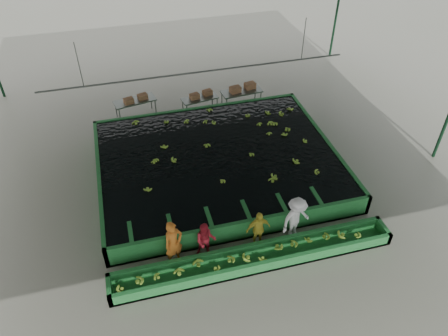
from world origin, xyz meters
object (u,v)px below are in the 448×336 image
object	(u,v)px
worker_c	(258,229)
box_stack_mid	(201,97)
sorting_trough	(255,258)
worker_a	(174,243)
packing_table_left	(136,108)
box_stack_left	(136,101)
packing_table_right	(241,99)
box_stack_right	(243,90)
packing_table_mid	(200,105)
worker_d	(296,219)
worker_b	(206,240)
flotation_tank	(218,163)

from	to	relation	value
worker_c	box_stack_mid	size ratio (longest dim) A/B	1.29
sorting_trough	worker_c	distance (m)	1.02
worker_a	worker_c	xyz separation A→B (m)	(3.00, 0.00, -0.15)
worker_a	packing_table_left	bearing A→B (deg)	68.97
sorting_trough	box_stack_left	size ratio (longest dim) A/B	8.27
worker_c	box_stack_mid	xyz separation A→B (m)	(0.04, 9.29, 0.06)
worker_a	box_stack_left	xyz separation A→B (m)	(-0.22, 9.55, 0.01)
packing_table_right	box_stack_right	size ratio (longest dim) A/B	1.48
packing_table_left	packing_table_right	size ratio (longest dim) A/B	0.98
packing_table_left	sorting_trough	bearing A→B (deg)	-74.39
packing_table_mid	packing_table_right	bearing A→B (deg)	-2.17
worker_d	packing_table_right	world-z (taller)	worker_d
worker_b	worker_d	size ratio (longest dim) A/B	0.81
worker_c	worker_d	bearing A→B (deg)	-4.53
worker_a	worker_d	bearing A→B (deg)	-22.66
sorting_trough	packing_table_right	distance (m)	10.22
packing_table_mid	worker_a	bearing A→B (deg)	-107.78
flotation_tank	packing_table_left	distance (m)	6.08
packing_table_mid	box_stack_right	distance (m)	2.33
worker_d	packing_table_mid	xyz separation A→B (m)	(-1.47, 9.19, -0.51)
worker_c	packing_table_right	xyz separation A→B (m)	(2.14, 9.11, -0.30)
packing_table_right	box_stack_right	xyz separation A→B (m)	(0.07, 0.05, 0.48)
worker_a	sorting_trough	bearing A→B (deg)	-39.51
worker_c	packing_table_mid	distance (m)	9.20
worker_b	packing_table_right	bearing A→B (deg)	76.80
packing_table_mid	box_stack_left	bearing A→B (deg)	173.60
worker_b	box_stack_left	bearing A→B (deg)	108.56
worker_a	packing_table_left	size ratio (longest dim) A/B	0.90
sorting_trough	worker_c	bearing A→B (deg)	65.97
worker_b	worker_c	distance (m)	1.90
packing_table_left	packing_table_mid	bearing A→B (deg)	-7.78
flotation_tank	worker_b	bearing A→B (deg)	-109.72
flotation_tank	packing_table_left	world-z (taller)	packing_table_left
sorting_trough	worker_d	bearing A→B (deg)	24.29
flotation_tank	worker_c	distance (m)	4.33
packing_table_left	box_stack_left	bearing A→B (deg)	-56.04
packing_table_left	packing_table_mid	world-z (taller)	packing_table_left
worker_d	packing_table_mid	size ratio (longest dim) A/B	1.01
packing_table_left	box_stack_mid	size ratio (longest dim) A/B	1.71
worker_a	box_stack_mid	bearing A→B (deg)	49.21
packing_table_right	box_stack_left	bearing A→B (deg)	175.33
box_stack_mid	box_stack_right	world-z (taller)	box_stack_right
packing_table_right	worker_a	bearing A→B (deg)	-119.42
flotation_tank	packing_table_mid	world-z (taller)	flotation_tank
packing_table_left	box_stack_mid	world-z (taller)	box_stack_mid
packing_table_left	box_stack_right	xyz separation A→B (m)	(5.48, -0.47, 0.48)
worker_d	box_stack_left	xyz separation A→B (m)	(-4.63, 9.55, 0.01)
box_stack_left	box_stack_mid	size ratio (longest dim) A/B	1.01
flotation_tank	worker_c	bearing A→B (deg)	-85.26
worker_b	packing_table_left	xyz separation A→B (m)	(-1.37, 9.63, -0.28)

